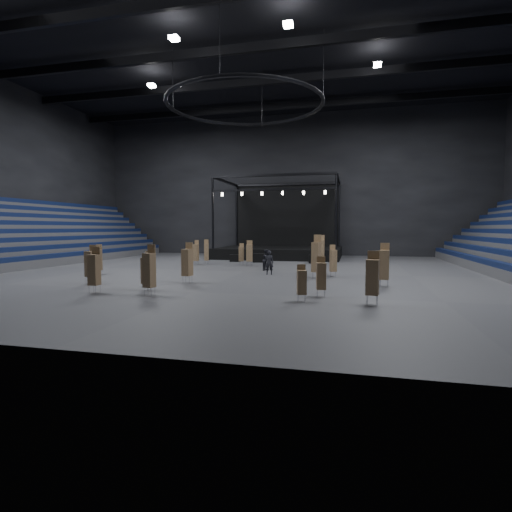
% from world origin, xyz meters
% --- Properties ---
extents(floor, '(50.00, 50.00, 0.00)m').
position_xyz_m(floor, '(0.00, 0.00, 0.00)').
color(floor, '#434345').
rests_on(floor, ground).
extents(ceiling, '(50.00, 42.00, 0.20)m').
position_xyz_m(ceiling, '(0.00, 0.00, 18.00)').
color(ceiling, black).
rests_on(ceiling, wall_back).
extents(wall_back, '(50.00, 0.20, 18.00)m').
position_xyz_m(wall_back, '(0.00, 21.00, 9.00)').
color(wall_back, black).
rests_on(wall_back, ground).
extents(wall_front, '(50.00, 0.20, 18.00)m').
position_xyz_m(wall_front, '(0.00, -21.00, 9.00)').
color(wall_front, black).
rests_on(wall_front, ground).
extents(bleachers_left, '(7.20, 40.00, 6.40)m').
position_xyz_m(bleachers_left, '(-22.94, 0.00, 1.73)').
color(bleachers_left, '#4E4E51').
rests_on(bleachers_left, floor).
extents(stage, '(14.00, 10.00, 9.20)m').
position_xyz_m(stage, '(0.00, 16.24, 1.45)').
color(stage, black).
rests_on(stage, floor).
extents(truss_ring, '(12.30, 12.30, 5.15)m').
position_xyz_m(truss_ring, '(-0.00, 0.00, 13.00)').
color(truss_ring, black).
rests_on(truss_ring, ceiling).
extents(roof_girders, '(49.00, 30.35, 0.70)m').
position_xyz_m(roof_girders, '(0.00, -0.00, 17.20)').
color(roof_girders, black).
rests_on(roof_girders, ceiling).
extents(floodlights, '(28.60, 16.60, 0.25)m').
position_xyz_m(floodlights, '(0.00, -4.00, 16.60)').
color(floodlights, white).
rests_on(floodlights, roof_girders).
extents(flight_case_left, '(1.20, 0.78, 0.74)m').
position_xyz_m(flight_case_left, '(-3.43, 8.73, 0.37)').
color(flight_case_left, black).
rests_on(flight_case_left, floor).
extents(flight_case_mid, '(1.45, 0.93, 0.89)m').
position_xyz_m(flight_case_mid, '(-0.85, 8.62, 0.45)').
color(flight_case_mid, black).
rests_on(flight_case_mid, floor).
extents(flight_case_right, '(1.31, 0.77, 0.83)m').
position_xyz_m(flight_case_right, '(4.71, 8.91, 0.42)').
color(flight_case_right, black).
rests_on(flight_case_right, floor).
extents(chair_stack_0, '(0.55, 0.55, 2.17)m').
position_xyz_m(chair_stack_0, '(-2.89, -10.45, 1.12)').
color(chair_stack_0, silver).
rests_on(chair_stack_0, floor).
extents(chair_stack_1, '(0.63, 0.63, 2.43)m').
position_xyz_m(chair_stack_1, '(9.17, -11.99, 1.29)').
color(chair_stack_1, silver).
rests_on(chair_stack_1, floor).
extents(chair_stack_2, '(0.61, 0.61, 2.41)m').
position_xyz_m(chair_stack_2, '(-7.50, -8.96, 1.28)').
color(chair_stack_2, silver).
rests_on(chair_stack_2, floor).
extents(chair_stack_3, '(0.59, 0.59, 2.59)m').
position_xyz_m(chair_stack_3, '(10.11, -6.11, 1.35)').
color(chair_stack_3, silver).
rests_on(chair_stack_3, floor).
extents(chair_stack_4, '(0.65, 0.65, 2.56)m').
position_xyz_m(chair_stack_4, '(-1.82, -7.21, 1.34)').
color(chair_stack_4, silver).
rests_on(chair_stack_4, floor).
extents(chair_stack_5, '(0.52, 0.52, 1.75)m').
position_xyz_m(chair_stack_5, '(5.99, -11.99, 0.95)').
color(chair_stack_5, silver).
rests_on(chair_stack_5, floor).
extents(chair_stack_6, '(0.45, 0.45, 2.03)m').
position_xyz_m(chair_stack_6, '(-1.86, 5.49, 1.06)').
color(chair_stack_6, silver).
rests_on(chair_stack_6, floor).
extents(chair_stack_7, '(0.65, 0.65, 3.01)m').
position_xyz_m(chair_stack_7, '(5.86, -2.96, 1.52)').
color(chair_stack_7, silver).
rests_on(chair_stack_7, floor).
extents(chair_stack_8, '(0.55, 0.55, 2.37)m').
position_xyz_m(chair_stack_8, '(-5.32, 5.43, 1.21)').
color(chair_stack_8, silver).
rests_on(chair_stack_8, floor).
extents(chair_stack_9, '(0.47, 0.47, 2.33)m').
position_xyz_m(chair_stack_9, '(-6.09, 4.71, 1.19)').
color(chair_stack_9, silver).
rests_on(chair_stack_9, floor).
extents(chair_stack_10, '(0.61, 0.61, 2.35)m').
position_xyz_m(chair_stack_10, '(-0.79, 4.42, 1.25)').
color(chair_stack_10, silver).
rests_on(chair_stack_10, floor).
extents(chair_stack_11, '(0.54, 0.54, 2.04)m').
position_xyz_m(chair_stack_11, '(6.77, -10.45, 1.09)').
color(chair_stack_11, silver).
rests_on(chair_stack_11, floor).
extents(chair_stack_12, '(0.58, 0.58, 2.62)m').
position_xyz_m(chair_stack_12, '(-1.85, -11.99, 1.34)').
color(chair_stack_12, silver).
rests_on(chair_stack_12, floor).
extents(chair_stack_13, '(0.60, 0.60, 2.80)m').
position_xyz_m(chair_stack_13, '(5.38, 8.01, 1.44)').
color(chair_stack_13, silver).
rests_on(chair_stack_13, floor).
extents(chair_stack_14, '(0.56, 0.56, 2.27)m').
position_xyz_m(chair_stack_14, '(6.96, -1.67, 1.17)').
color(chair_stack_14, silver).
rests_on(chair_stack_14, floor).
extents(chair_stack_15, '(0.46, 0.46, 2.26)m').
position_xyz_m(chair_stack_15, '(-9.89, -4.80, 1.16)').
color(chair_stack_15, silver).
rests_on(chair_stack_15, floor).
extents(chair_stack_16, '(0.50, 0.50, 2.45)m').
position_xyz_m(chair_stack_16, '(-5.08, -11.99, 1.28)').
color(chair_stack_16, silver).
rests_on(chair_stack_16, floor).
extents(man_center, '(0.71, 0.52, 1.80)m').
position_xyz_m(man_center, '(2.26, -1.54, 0.90)').
color(man_center, black).
rests_on(man_center, floor).
extents(crew_member, '(0.76, 0.92, 1.73)m').
position_xyz_m(crew_member, '(1.46, 1.29, 0.86)').
color(crew_member, black).
rests_on(crew_member, floor).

